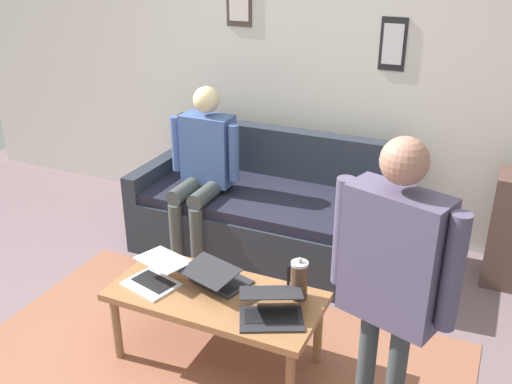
% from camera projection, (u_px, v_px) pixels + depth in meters
% --- Properties ---
extents(ground_plane, '(7.68, 7.68, 0.00)m').
position_uv_depth(ground_plane, '(187.00, 382.00, 3.20)').
color(ground_plane, '#715C62').
extents(area_rug, '(2.79, 1.70, 0.01)m').
position_uv_depth(area_rug, '(210.00, 368.00, 3.29)').
color(area_rug, '#915841').
rests_on(area_rug, ground_plane).
extents(back_wall, '(7.04, 0.11, 2.70)m').
position_uv_depth(back_wall, '(324.00, 62.00, 4.47)').
color(back_wall, silver).
rests_on(back_wall, ground_plane).
extents(couch, '(1.97, 0.90, 0.88)m').
position_uv_depth(couch, '(269.00, 214.00, 4.42)').
color(couch, '#262C36').
rests_on(couch, ground_plane).
extents(coffee_table, '(1.18, 0.55, 0.45)m').
position_uv_depth(coffee_table, '(216.00, 301.00, 3.21)').
color(coffee_table, '#95623B').
rests_on(coffee_table, ground_plane).
extents(laptop_left, '(0.38, 0.38, 0.14)m').
position_uv_depth(laptop_left, '(218.00, 277.00, 3.25)').
color(laptop_left, '#28282D').
rests_on(laptop_left, coffee_table).
extents(laptop_center, '(0.42, 0.40, 0.14)m').
position_uv_depth(laptop_center, '(271.00, 310.00, 2.98)').
color(laptop_center, '#28282D').
rests_on(laptop_center, coffee_table).
extents(laptop_right, '(0.36, 0.38, 0.13)m').
position_uv_depth(laptop_right, '(156.00, 275.00, 3.27)').
color(laptop_right, silver).
rests_on(laptop_right, coffee_table).
extents(french_press, '(0.11, 0.09, 0.25)m').
position_uv_depth(french_press, '(299.00, 280.00, 3.10)').
color(french_press, '#4C3323').
rests_on(french_press, coffee_table).
extents(person_standing, '(0.56, 0.29, 1.60)m').
position_uv_depth(person_standing, '(392.00, 273.00, 2.32)').
color(person_standing, '#343B3E').
rests_on(person_standing, ground_plane).
extents(person_seated, '(0.55, 0.51, 1.28)m').
position_uv_depth(person_seated, '(203.00, 164.00, 4.22)').
color(person_seated, '#3F4442').
rests_on(person_seated, ground_plane).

